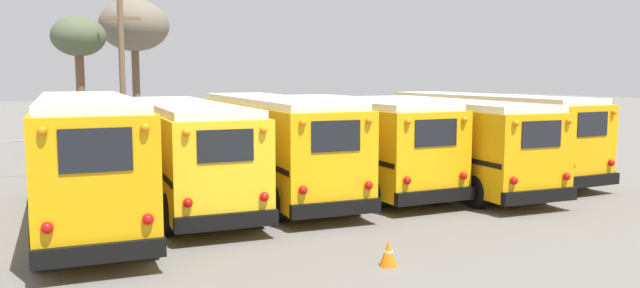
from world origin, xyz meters
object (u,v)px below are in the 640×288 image
Objects in this scene: traffic_cone at (388,253)px; school_bus_2 at (272,141)px; utility_pole at (122,75)px; bare_tree_1 at (134,27)px; school_bus_1 at (184,147)px; school_bus_4 at (445,140)px; school_bus_5 at (485,131)px; school_bus_3 at (354,139)px; bare_tree_0 at (79,41)px; school_bus_0 at (87,154)px.

school_bus_2 is at bearing 86.27° from traffic_cone.
bare_tree_1 is at bearing 76.51° from utility_pole.
school_bus_1 reaches higher than school_bus_4.
traffic_cone is (-9.23, -8.52, -1.40)m from school_bus_5.
school_bus_1 is 5.79m from school_bus_3.
school_bus_2 is at bearing 166.43° from school_bus_4.
school_bus_1 is 11.57m from school_bus_5.
bare_tree_0 reaches higher than school_bus_4.
school_bus_1 is 18.22m from bare_tree_1.
bare_tree_1 is (3.17, 4.44, 1.04)m from bare_tree_0.
bare_tree_0 is at bearing 136.92° from school_bus_5.
bare_tree_1 is (-1.90, 17.38, 4.78)m from school_bus_2.
school_bus_5 is (8.68, 0.08, -0.02)m from school_bus_2.
school_bus_0 is at bearing -161.63° from school_bus_2.
bare_tree_0 is (-1.78, 1.36, 1.61)m from utility_pole.
traffic_cone is (4.52, -21.38, -5.16)m from bare_tree_0.
school_bus_1 is at bearing 105.80° from traffic_cone.
school_bus_0 is 1.05× the size of school_bus_5.
bare_tree_0 reaches higher than school_bus_5.
school_bus_2 is 1.47× the size of utility_pole.
school_bus_3 is 5.79m from school_bus_5.
school_bus_5 reaches higher than school_bus_4.
school_bus_1 is at bearing 31.27° from school_bus_0.
bare_tree_1 reaches higher than utility_pole.
school_bus_4 is (2.89, -1.22, -0.03)m from school_bus_3.
utility_pole is 1.11× the size of bare_tree_0.
school_bus_1 is 1.13× the size of school_bus_3.
utility_pole is at bearing 136.16° from school_bus_5.
traffic_cone is at bearing -78.06° from bare_tree_0.
bare_tree_0 is at bearing -125.57° from bare_tree_1.
school_bus_0 is 1.09× the size of school_bus_3.
school_bus_4 is at bearing -22.83° from school_bus_3.
school_bus_2 reaches higher than school_bus_5.
bare_tree_1 is at bearing 54.43° from bare_tree_0.
school_bus_2 is 14.39m from bare_tree_0.
traffic_cone is (5.23, -6.52, -1.52)m from school_bus_0.
traffic_cone is (2.34, -8.28, -1.38)m from school_bus_1.
school_bus_3 is 9.06m from traffic_cone.
traffic_cone is at bearing -51.24° from school_bus_0.
school_bus_0 is at bearing 128.76° from traffic_cone.
school_bus_2 is 1.12× the size of school_bus_4.
school_bus_5 is 1.52× the size of bare_tree_0.
school_bus_2 is 5.95m from school_bus_4.
bare_tree_0 reaches higher than school_bus_3.
utility_pole reaches higher than traffic_cone.
utility_pole is (-11.97, 11.50, 2.16)m from school_bus_5.
bare_tree_0 is at bearing 111.40° from school_bus_2.
school_bus_1 is 1.49× the size of utility_pole.
school_bus_3 reaches higher than traffic_cone.
school_bus_0 is 0.98× the size of school_bus_2.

